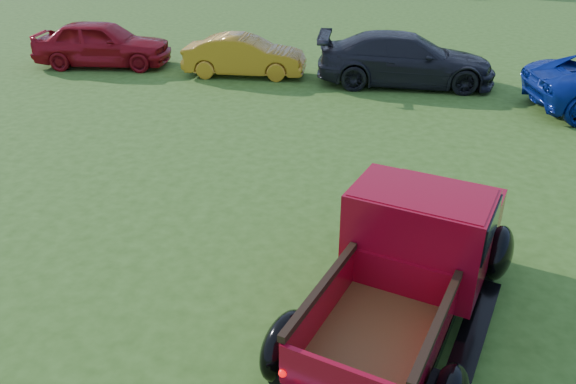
# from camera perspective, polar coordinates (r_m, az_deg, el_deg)

# --- Properties ---
(ground) EXTENTS (120.00, 120.00, 0.00)m
(ground) POSITION_cam_1_polar(r_m,az_deg,el_deg) (8.36, 0.35, -6.73)
(ground) COLOR #304E16
(ground) RESTS_ON ground
(pickup_truck) EXTENTS (3.16, 4.85, 1.69)m
(pickup_truck) POSITION_cam_1_polar(r_m,az_deg,el_deg) (7.14, 12.80, -6.33)
(pickup_truck) COLOR black
(pickup_truck) RESTS_ON ground
(show_car_red) EXTENTS (4.44, 2.23, 1.45)m
(show_car_red) POSITION_cam_1_polar(r_m,az_deg,el_deg) (19.39, -18.33, 14.16)
(show_car_red) COLOR maroon
(show_car_red) RESTS_ON ground
(show_car_yellow) EXTENTS (3.72, 1.51, 1.20)m
(show_car_yellow) POSITION_cam_1_polar(r_m,az_deg,el_deg) (17.43, -4.43, 13.63)
(show_car_yellow) COLOR #B87818
(show_car_yellow) RESTS_ON ground
(show_car_grey) EXTENTS (5.13, 2.36, 1.45)m
(show_car_grey) POSITION_cam_1_polar(r_m,az_deg,el_deg) (16.78, 11.84, 13.06)
(show_car_grey) COLOR black
(show_car_grey) RESTS_ON ground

